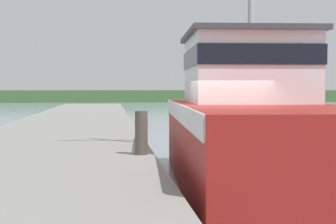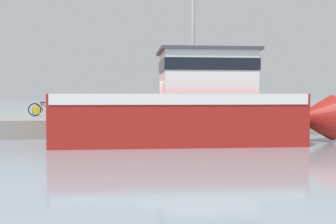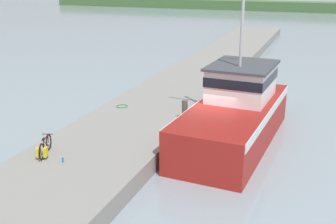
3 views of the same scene
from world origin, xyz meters
The scene contains 5 objects.
ground_plane centered at (0.00, 0.00, 0.00)m, with size 320.00×320.00×0.00m, color #84939E.
dock_pier centered at (-3.97, 0.00, 0.41)m, with size 5.43×80.00×0.81m, color gray.
far_shoreline centered at (30.00, 76.47, 1.01)m, with size 180.00×5.00×2.01m, color #426638.
fishing_boat_main centered at (1.07, 0.64, 1.49)m, with size 4.12×11.37×9.79m.
mooring_post centered at (-1.57, 0.37, 1.31)m, with size 0.29×0.29×1.00m, color #51473D.
Camera 1 is at (-2.28, -11.34, 2.33)m, focal length 55.00 mm.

